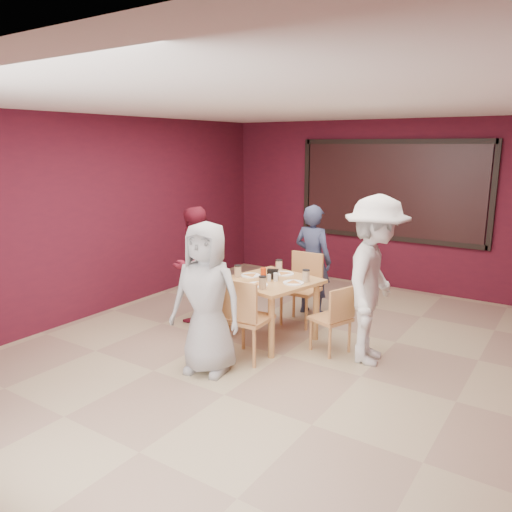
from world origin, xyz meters
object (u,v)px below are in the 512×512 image
Objects in this scene: chair_left at (216,290)px; diner_front at (207,298)px; dining_table at (271,287)px; chair_back at (303,284)px; chair_front at (244,315)px; diner_right at (374,280)px; diner_back at (313,260)px; diner_left at (194,264)px; chair_right at (335,316)px.

diner_front is at bearing -55.98° from chair_left.
chair_back is at bearing 88.17° from dining_table.
diner_front reaches higher than chair_front.
chair_back is (-0.07, 1.49, -0.00)m from chair_front.
dining_table is 0.63× the size of diner_right.
chair_left is at bearing 63.00° from diner_back.
chair_back is 0.51× the size of diner_right.
diner_left is at bearing 164.87° from chair_left.
diner_left reaches higher than chair_front.
diner_back is (0.07, 2.29, -0.03)m from diner_front.
chair_left reaches higher than chair_right.
chair_left is 2.12m from diner_right.
diner_right is (1.25, -0.69, 0.40)m from chair_back.
diner_left is at bearing 122.98° from diner_front.
diner_left is at bearing 178.04° from dining_table.
chair_front is 0.61× the size of diner_left.
chair_front reaches higher than chair_right.
chair_right is 0.43× the size of diner_right.
diner_front reaches higher than diner_left.
chair_left is 1.30m from diner_front.
chair_left is at bearing -175.48° from chair_right.
chair_right is at bearing 86.50° from diner_right.
chair_left is (-0.89, 0.62, -0.02)m from chair_front.
chair_back is 1.51m from diner_left.
diner_back reaches higher than chair_back.
chair_front is 0.51× the size of diner_right.
diner_front reaches higher than dining_table.
diner_right is at bearing 34.03° from chair_front.
diner_back reaches higher than chair_front.
chair_front is 0.54m from diner_front.
dining_table is at bearing 6.00° from chair_left.
chair_left is 1.65m from chair_right.
diner_back is at bearing 97.87° from chair_back.
chair_front is 1.01× the size of chair_back.
diner_right reaches higher than diner_front.
chair_left is 0.59× the size of diner_left.
chair_left is 0.56m from diner_left.
diner_left is at bearing 46.72° from diner_back.
chair_right is at bearing 3.12° from dining_table.
diner_right reaches higher than chair_back.
chair_left is at bearing -133.77° from chair_back.
dining_table is 1.26× the size of chair_left.
diner_right is (0.43, 0.04, 0.48)m from chair_right.
chair_left is 0.57× the size of diner_front.
diner_front reaches higher than chair_right.
chair_front is at bearing 58.36° from diner_left.
dining_table is 1.16m from diner_back.
diner_left is 0.84× the size of diner_right.
chair_front is 0.59× the size of diner_front.
diner_right is at bearing -28.88° from chair_back.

